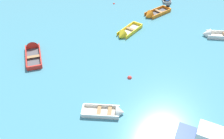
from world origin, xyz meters
name	(u,v)px	position (x,y,z in m)	size (l,w,h in m)	color
rowboat_white_back_row_right	(213,35)	(12.41, 25.78, 0.20)	(4.51, 2.38, 1.24)	beige
rowboat_yellow_outer_left	(125,34)	(2.39, 27.44, 0.19)	(3.73, 3.77, 1.22)	beige
rowboat_red_far_back	(33,50)	(-7.78, 25.49, 0.20)	(2.07, 4.73, 1.32)	#4C4C51
rowboat_orange_center	(153,14)	(6.89, 31.87, 0.20)	(4.32, 3.40, 1.33)	#4C4C51
rowboat_white_midfield_left	(112,112)	(-0.74, 15.83, 0.17)	(3.45, 1.79, 1.08)	beige
mooring_buoy_trailing	(130,78)	(1.45, 19.84, 0.00)	(0.42, 0.42, 0.42)	red
mooring_buoy_near_foreground	(114,4)	(2.41, 36.37, 0.00)	(0.29, 0.29, 0.29)	red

